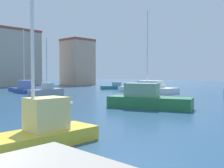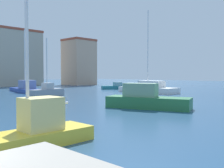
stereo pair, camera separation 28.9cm
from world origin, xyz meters
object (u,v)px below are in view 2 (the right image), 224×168
motorboat_teal_distant_north (115,87)px  sailboat_yellow_distant_east (32,130)px  motorboat_green_behind_lamppost (146,100)px  sailboat_grey_mid_harbor (47,92)px  sailboat_white_outer_mooring (148,88)px  sailboat_blue_far_right (26,88)px

motorboat_teal_distant_north → sailboat_yellow_distant_east: bearing=-141.8°
motorboat_green_behind_lamppost → sailboat_yellow_distant_east: size_ratio=1.00×
sailboat_grey_mid_harbor → sailboat_white_outer_mooring: sailboat_white_outer_mooring is taller
sailboat_grey_mid_harbor → motorboat_teal_distant_north: (15.87, 4.44, -0.16)m
motorboat_teal_distant_north → motorboat_green_behind_lamppost: bearing=-131.4°
motorboat_green_behind_lamppost → motorboat_teal_distant_north: size_ratio=1.52×
motorboat_teal_distant_north → sailboat_white_outer_mooring: size_ratio=0.38×
motorboat_green_behind_lamppost → sailboat_white_outer_mooring: sailboat_white_outer_mooring is taller
sailboat_grey_mid_harbor → sailboat_yellow_distant_east: size_ratio=1.01×
sailboat_blue_far_right → sailboat_white_outer_mooring: sailboat_white_outer_mooring is taller
sailboat_grey_mid_harbor → sailboat_yellow_distant_east: 20.26m
motorboat_green_behind_lamppost → sailboat_blue_far_right: bearing=84.0°
sailboat_grey_mid_harbor → sailboat_yellow_distant_east: sailboat_grey_mid_harbor is taller
motorboat_teal_distant_north → sailboat_yellow_distant_east: 34.47m
sailboat_grey_mid_harbor → sailboat_white_outer_mooring: bearing=-19.0°
sailboat_grey_mid_harbor → motorboat_green_behind_lamppost: (-0.15, -13.72, 0.07)m
motorboat_green_behind_lamppost → sailboat_blue_far_right: size_ratio=0.73×
sailboat_blue_far_right → motorboat_green_behind_lamppost: bearing=-96.0°
sailboat_blue_far_right → sailboat_white_outer_mooring: 17.34m
motorboat_green_behind_lamppost → sailboat_yellow_distant_east: bearing=-164.2°
sailboat_grey_mid_harbor → sailboat_blue_far_right: bearing=76.1°
motorboat_teal_distant_north → sailboat_white_outer_mooring: sailboat_white_outer_mooring is taller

